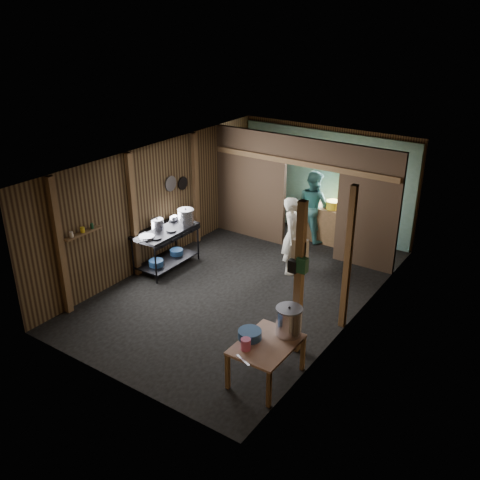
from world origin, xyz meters
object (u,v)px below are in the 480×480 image
Objects in this scene: gas_range at (166,248)px; prep_table at (266,361)px; pink_bucket at (246,344)px; yellow_tub at (333,205)px; cook at (292,235)px; stove_pot_large at (186,217)px; stock_pot at (289,322)px.

prep_table is (3.71, -1.98, -0.12)m from gas_range.
gas_range is at bearing 151.91° from prep_table.
prep_table is at bearing 59.40° from pink_bucket.
yellow_tub reaches higher than pink_bucket.
cook is (-1.24, 3.59, 0.10)m from pink_bucket.
stove_pot_large reaches higher than prep_table.
yellow_tub is (-1.18, 5.44, 0.22)m from pink_bucket.
cook is at bearing 21.43° from stove_pot_large.
stove_pot_large is 2.30m from cook.
yellow_tub is at bearing 107.51° from stock_pot.
stove_pot_large is 2.00× the size of pink_bucket.
cook is at bearing 118.14° from stock_pot.
pink_bucket is 0.52× the size of yellow_tub.
stock_pot is at bearing -29.35° from stove_pot_large.
pink_bucket is at bearing -178.41° from cook.
cook reaches higher than prep_table.
stock_pot is at bearing 70.07° from prep_table.
prep_table is at bearing -109.93° from stock_pot.
stove_pot_large is at bearing 140.66° from pink_bucket.
stock_pot is at bearing -22.38° from gas_range.
stove_pot_large is at bearing 94.02° from cook.
cook reaches higher than stock_pot.
stock_pot is at bearing 65.27° from pink_bucket.
stock_pot reaches higher than pink_bucket.
stock_pot is (3.85, -1.59, 0.42)m from gas_range.
gas_range is at bearing 157.62° from stock_pot.
stock_pot is (3.68, -2.07, -0.18)m from stove_pot_large.
prep_table is 0.53m from pink_bucket.
cook is at bearing -91.66° from yellow_tub.
gas_range is 2.68m from cook.
pink_bucket reaches higher than prep_table.
cook reaches higher than yellow_tub.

